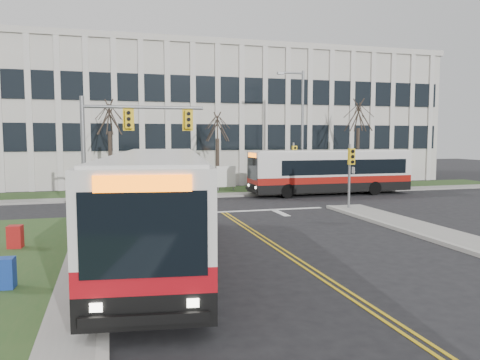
% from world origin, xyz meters
% --- Properties ---
extents(ground, '(120.00, 120.00, 0.00)m').
position_xyz_m(ground, '(0.00, 0.00, 0.00)').
color(ground, black).
rests_on(ground, ground).
extents(sidewalk_west, '(1.20, 26.00, 0.14)m').
position_xyz_m(sidewalk_west, '(-7.00, -5.00, 0.07)').
color(sidewalk_west, '#9E9B93').
rests_on(sidewalk_west, ground).
extents(sidewalk_cross, '(44.00, 1.60, 0.14)m').
position_xyz_m(sidewalk_cross, '(5.00, 15.20, 0.07)').
color(sidewalk_cross, '#9E9B93').
rests_on(sidewalk_cross, ground).
extents(building_lawn, '(44.00, 5.00, 0.12)m').
position_xyz_m(building_lawn, '(5.00, 18.00, 0.06)').
color(building_lawn, '#2C4D21').
rests_on(building_lawn, ground).
extents(office_building, '(40.00, 16.00, 12.00)m').
position_xyz_m(office_building, '(5.00, 30.00, 6.00)').
color(office_building, silver).
rests_on(office_building, ground).
extents(mast_arm_signal, '(6.11, 0.38, 6.20)m').
position_xyz_m(mast_arm_signal, '(-5.62, 7.16, 4.26)').
color(mast_arm_signal, slate).
rests_on(mast_arm_signal, ground).
extents(signal_pole_near, '(0.34, 0.39, 3.80)m').
position_xyz_m(signal_pole_near, '(7.20, 6.90, 2.50)').
color(signal_pole_near, slate).
rests_on(signal_pole_near, ground).
extents(signal_pole_far, '(0.34, 0.39, 3.80)m').
position_xyz_m(signal_pole_far, '(7.20, 15.40, 2.50)').
color(signal_pole_far, slate).
rests_on(signal_pole_far, ground).
extents(streetlight, '(2.15, 0.25, 9.20)m').
position_xyz_m(streetlight, '(8.03, 16.20, 5.19)').
color(streetlight, slate).
rests_on(streetlight, ground).
extents(directory_sign, '(1.50, 0.12, 2.00)m').
position_xyz_m(directory_sign, '(2.50, 17.50, 1.17)').
color(directory_sign, slate).
rests_on(directory_sign, ground).
extents(tree_left, '(1.80, 1.80, 7.70)m').
position_xyz_m(tree_left, '(-6.00, 18.00, 5.51)').
color(tree_left, '#42352B').
rests_on(tree_left, ground).
extents(tree_mid, '(1.80, 1.80, 6.82)m').
position_xyz_m(tree_mid, '(2.00, 18.20, 4.88)').
color(tree_mid, '#42352B').
rests_on(tree_mid, ground).
extents(tree_right, '(1.80, 1.80, 8.25)m').
position_xyz_m(tree_right, '(14.00, 18.00, 5.91)').
color(tree_right, '#42352B').
rests_on(tree_right, ground).
extents(bus_main, '(4.69, 13.64, 3.57)m').
position_xyz_m(bus_main, '(-4.56, -1.23, 1.78)').
color(bus_main, silver).
rests_on(bus_main, ground).
extents(bus_cross, '(11.93, 2.60, 3.18)m').
position_xyz_m(bus_cross, '(9.49, 14.00, 1.59)').
color(bus_cross, silver).
rests_on(bus_cross, ground).
extents(newspaper_box_blue, '(0.53, 0.49, 0.95)m').
position_xyz_m(newspaper_box_blue, '(-8.88, -3.47, 0.47)').
color(newspaper_box_blue, '#153697').
rests_on(newspaper_box_blue, ground).
extents(newspaper_box_red, '(0.55, 0.50, 0.95)m').
position_xyz_m(newspaper_box_red, '(-9.50, 1.53, 0.47)').
color(newspaper_box_red, '#A71515').
rests_on(newspaper_box_red, ground).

